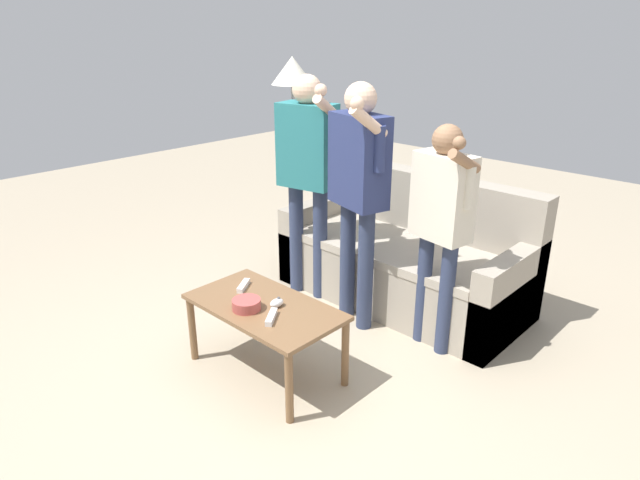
{
  "coord_description": "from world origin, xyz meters",
  "views": [
    {
      "loc": [
        1.98,
        -1.85,
        1.95
      ],
      "look_at": [
        -0.16,
        0.41,
        0.72
      ],
      "focal_mm": 31.0,
      "sensor_mm": 36.0,
      "label": 1
    }
  ],
  "objects_px": {
    "couch": "(406,259)",
    "coffee_table": "(265,314)",
    "player_left": "(307,162)",
    "game_remote_nunchuk": "(277,303)",
    "player_right": "(441,214)",
    "snack_bowl": "(247,304)",
    "game_remote_wand_far": "(271,317)",
    "floor_lamp": "(293,86)",
    "game_remote_wand_near": "(243,286)",
    "player_center": "(358,179)"
  },
  "relations": [
    {
      "from": "floor_lamp",
      "to": "game_remote_wand_near",
      "type": "relative_size",
      "value": 11.3
    },
    {
      "from": "floor_lamp",
      "to": "player_right",
      "type": "distance_m",
      "value": 1.89
    },
    {
      "from": "coffee_table",
      "to": "game_remote_wand_near",
      "type": "xyz_separation_m",
      "value": [
        -0.26,
        0.06,
        0.08
      ]
    },
    {
      "from": "snack_bowl",
      "to": "floor_lamp",
      "type": "relative_size",
      "value": 0.1
    },
    {
      "from": "couch",
      "to": "player_left",
      "type": "height_order",
      "value": "player_left"
    },
    {
      "from": "couch",
      "to": "coffee_table",
      "type": "height_order",
      "value": "couch"
    },
    {
      "from": "couch",
      "to": "game_remote_wand_far",
      "type": "distance_m",
      "value": 1.46
    },
    {
      "from": "game_remote_wand_near",
      "to": "player_right",
      "type": "bearing_deg",
      "value": 46.86
    },
    {
      "from": "game_remote_wand_near",
      "to": "couch",
      "type": "bearing_deg",
      "value": 77.57
    },
    {
      "from": "snack_bowl",
      "to": "floor_lamp",
      "type": "xyz_separation_m",
      "value": [
        -1.15,
        1.5,
        0.99
      ]
    },
    {
      "from": "floor_lamp",
      "to": "coffee_table",
      "type": "bearing_deg",
      "value": -49.67
    },
    {
      "from": "player_right",
      "to": "coffee_table",
      "type": "bearing_deg",
      "value": -121.04
    },
    {
      "from": "player_center",
      "to": "snack_bowl",
      "type": "bearing_deg",
      "value": -91.41
    },
    {
      "from": "coffee_table",
      "to": "snack_bowl",
      "type": "bearing_deg",
      "value": -108.83
    },
    {
      "from": "coffee_table",
      "to": "couch",
      "type": "bearing_deg",
      "value": 88.6
    },
    {
      "from": "game_remote_nunchuk",
      "to": "game_remote_wand_near",
      "type": "xyz_separation_m",
      "value": [
        -0.32,
        0.02,
        -0.01
      ]
    },
    {
      "from": "player_center",
      "to": "couch",
      "type": "bearing_deg",
      "value": 85.21
    },
    {
      "from": "coffee_table",
      "to": "player_left",
      "type": "height_order",
      "value": "player_left"
    },
    {
      "from": "coffee_table",
      "to": "floor_lamp",
      "type": "height_order",
      "value": "floor_lamp"
    },
    {
      "from": "coffee_table",
      "to": "player_right",
      "type": "bearing_deg",
      "value": 58.96
    },
    {
      "from": "floor_lamp",
      "to": "snack_bowl",
      "type": "bearing_deg",
      "value": -52.45
    },
    {
      "from": "couch",
      "to": "game_remote_wand_far",
      "type": "relative_size",
      "value": 11.93
    },
    {
      "from": "game_remote_nunchuk",
      "to": "player_right",
      "type": "xyz_separation_m",
      "value": [
        0.49,
        0.88,
        0.43
      ]
    },
    {
      "from": "snack_bowl",
      "to": "player_right",
      "type": "relative_size",
      "value": 0.11
    },
    {
      "from": "game_remote_nunchuk",
      "to": "floor_lamp",
      "type": "relative_size",
      "value": 0.05
    },
    {
      "from": "player_center",
      "to": "player_right",
      "type": "distance_m",
      "value": 0.59
    },
    {
      "from": "game_remote_wand_far",
      "to": "floor_lamp",
      "type": "bearing_deg",
      "value": 132.14
    },
    {
      "from": "game_remote_nunchuk",
      "to": "player_right",
      "type": "bearing_deg",
      "value": 61.14
    },
    {
      "from": "couch",
      "to": "player_right",
      "type": "relative_size",
      "value": 1.27
    },
    {
      "from": "player_right",
      "to": "snack_bowl",
      "type": "bearing_deg",
      "value": -119.94
    },
    {
      "from": "player_right",
      "to": "game_remote_wand_far",
      "type": "relative_size",
      "value": 9.43
    },
    {
      "from": "game_remote_nunchuk",
      "to": "player_right",
      "type": "relative_size",
      "value": 0.06
    },
    {
      "from": "floor_lamp",
      "to": "player_left",
      "type": "relative_size",
      "value": 1.04
    },
    {
      "from": "coffee_table",
      "to": "floor_lamp",
      "type": "relative_size",
      "value": 0.54
    },
    {
      "from": "couch",
      "to": "snack_bowl",
      "type": "xyz_separation_m",
      "value": [
        -0.07,
        -1.47,
        0.17
      ]
    },
    {
      "from": "game_remote_nunchuk",
      "to": "player_left",
      "type": "relative_size",
      "value": 0.05
    },
    {
      "from": "game_remote_nunchuk",
      "to": "player_right",
      "type": "height_order",
      "value": "player_right"
    },
    {
      "from": "game_remote_wand_near",
      "to": "floor_lamp",
      "type": "bearing_deg",
      "value": 124.78
    },
    {
      "from": "coffee_table",
      "to": "floor_lamp",
      "type": "distance_m",
      "value": 2.13
    },
    {
      "from": "coffee_table",
      "to": "game_remote_wand_near",
      "type": "height_order",
      "value": "game_remote_wand_near"
    },
    {
      "from": "snack_bowl",
      "to": "player_left",
      "type": "bearing_deg",
      "value": 116.79
    },
    {
      "from": "game_remote_nunchuk",
      "to": "game_remote_wand_far",
      "type": "bearing_deg",
      "value": -54.75
    },
    {
      "from": "game_remote_nunchuk",
      "to": "game_remote_wand_near",
      "type": "bearing_deg",
      "value": 176.7
    },
    {
      "from": "game_remote_wand_far",
      "to": "player_center",
      "type": "bearing_deg",
      "value": 100.25
    },
    {
      "from": "couch",
      "to": "floor_lamp",
      "type": "relative_size",
      "value": 1.06
    },
    {
      "from": "game_remote_nunchuk",
      "to": "game_remote_wand_far",
      "type": "xyz_separation_m",
      "value": [
        0.09,
        -0.12,
        -0.01
      ]
    },
    {
      "from": "player_left",
      "to": "game_remote_wand_near",
      "type": "distance_m",
      "value": 1.07
    },
    {
      "from": "game_remote_wand_near",
      "to": "coffee_table",
      "type": "bearing_deg",
      "value": -12.55
    },
    {
      "from": "player_center",
      "to": "player_right",
      "type": "bearing_deg",
      "value": 8.91
    },
    {
      "from": "game_remote_nunchuk",
      "to": "couch",
      "type": "bearing_deg",
      "value": 91.49
    }
  ]
}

